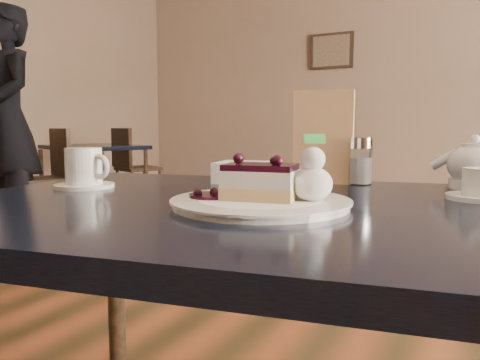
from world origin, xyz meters
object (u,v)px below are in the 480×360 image
at_px(main_table, 268,245).
at_px(coffee_set, 85,170).
at_px(dessert_plate, 260,203).
at_px(cheesecake_slice, 261,182).
at_px(bg_table_far_left, 96,209).
at_px(patron, 8,120).
at_px(tea_set, 475,170).

distance_m(main_table, coffee_set, 0.43).
xyz_separation_m(dessert_plate, cheesecake_slice, (0.00, -0.00, 0.03)).
bearing_deg(coffee_set, main_table, 0.06).
bearing_deg(cheesecake_slice, coffee_set, 164.08).
bearing_deg(coffee_set, dessert_plate, -6.15).
height_order(coffee_set, bg_table_far_left, coffee_set).
bearing_deg(cheesecake_slice, patron, 139.95).
xyz_separation_m(main_table, tea_set, (0.30, 0.32, 0.11)).
xyz_separation_m(cheesecake_slice, coffee_set, (-0.43, 0.05, -0.00)).
distance_m(cheesecake_slice, coffee_set, 0.43).
relative_size(dessert_plate, tea_set, 1.05).
xyz_separation_m(cheesecake_slice, tea_set, (0.30, 0.37, 0.00)).
relative_size(main_table, tea_set, 4.70).
xyz_separation_m(main_table, patron, (-2.95, 1.68, 0.25)).
height_order(dessert_plate, tea_set, tea_set).
relative_size(coffee_set, bg_table_far_left, 0.08).
bearing_deg(coffee_set, bg_table_far_left, 134.63).
distance_m(coffee_set, bg_table_far_left, 3.59).
relative_size(cheesecake_slice, bg_table_far_left, 0.08).
height_order(main_table, tea_set, tea_set).
bearing_deg(patron, main_table, -9.92).
relative_size(main_table, patron, 0.70).
bearing_deg(tea_set, cheesecake_slice, -128.55).
bearing_deg(main_table, cheesecake_slice, -90.00).
bearing_deg(dessert_plate, main_table, 99.77).
bearing_deg(main_table, coffee_set, 170.29).
relative_size(cheesecake_slice, coffee_set, 0.95).
relative_size(main_table, bg_table_far_left, 0.77).
bearing_deg(bg_table_far_left, patron, -73.18).
height_order(cheesecake_slice, tea_set, tea_set).
bearing_deg(cheesecake_slice, tea_set, 41.68).
bearing_deg(tea_set, patron, 157.36).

